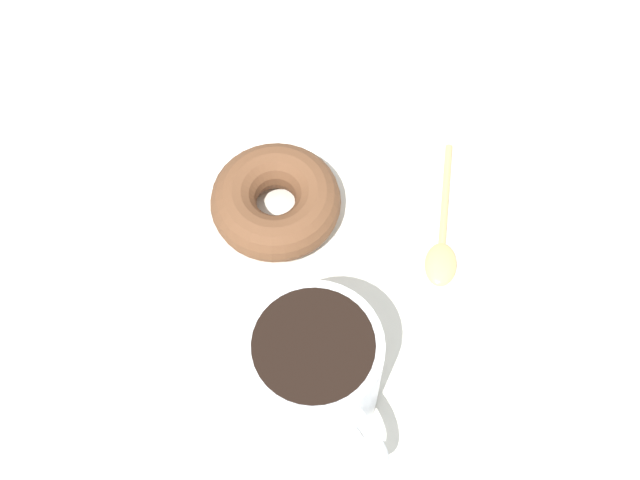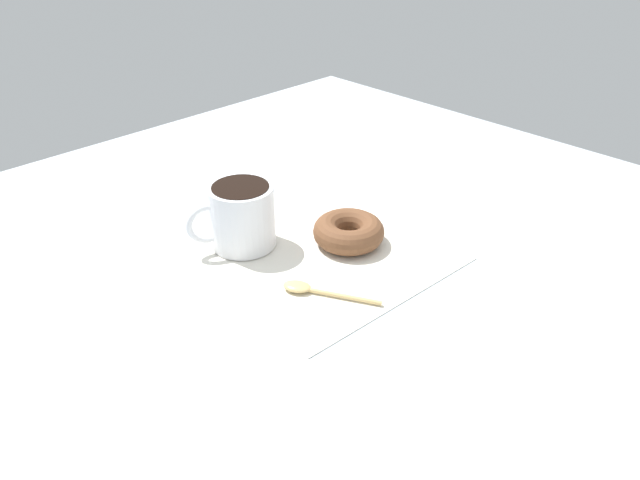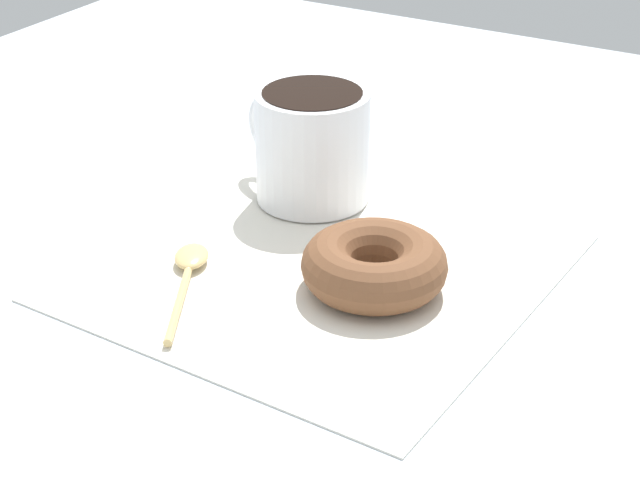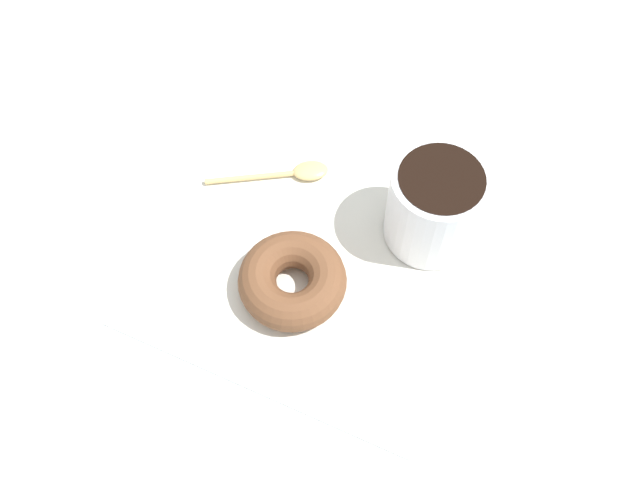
{
  "view_description": "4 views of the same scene",
  "coord_description": "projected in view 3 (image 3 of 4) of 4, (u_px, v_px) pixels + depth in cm",
  "views": [
    {
      "loc": [
        18.98,
        -26.61,
        60.88
      ],
      "look_at": [
        1.43,
        -1.71,
        2.3
      ],
      "focal_mm": 50.0,
      "sensor_mm": 36.0,
      "label": 1
    },
    {
      "loc": [
        52.2,
        49.79,
        45.88
      ],
      "look_at": [
        1.43,
        -1.71,
        2.3
      ],
      "focal_mm": 35.0,
      "sensor_mm": 36.0,
      "label": 2
    },
    {
      "loc": [
        -31.42,
        55.38,
        37.94
      ],
      "look_at": [
        1.43,
        -1.71,
        2.3
      ],
      "focal_mm": 60.0,
      "sensor_mm": 36.0,
      "label": 3
    },
    {
      "loc": [
        -29.89,
        -13.82,
        60.09
      ],
      "look_at": [
        1.43,
        -1.71,
        2.3
      ],
      "focal_mm": 40.0,
      "sensor_mm": 36.0,
      "label": 4
    }
  ],
  "objects": [
    {
      "name": "ground_plane",
      "position": [
        326.0,
        296.0,
        0.75
      ],
      "size": [
        120.0,
        120.0,
        2.0
      ],
      "primitive_type": "cube",
      "color": "#B2BCC6"
    },
    {
      "name": "napkin",
      "position": [
        320.0,
        267.0,
        0.76
      ],
      "size": [
        31.61,
        31.61,
        0.3
      ],
      "primitive_type": "cube",
      "rotation": [
        0.0,
        0.0,
        -0.05
      ],
      "color": "white",
      "rests_on": "ground_plane"
    },
    {
      "name": "coffee_cup",
      "position": [
        311.0,
        144.0,
        0.83
      ],
      "size": [
        12.07,
        8.94,
        8.93
      ],
      "color": "white",
      "rests_on": "napkin"
    },
    {
      "name": "donut",
      "position": [
        374.0,
        265.0,
        0.72
      ],
      "size": [
        10.0,
        10.0,
        3.54
      ],
      "primitive_type": "torus",
      "color": "brown",
      "rests_on": "napkin"
    },
    {
      "name": "spoon",
      "position": [
        188.0,
        269.0,
        0.75
      ],
      "size": [
        7.21,
        11.83,
        0.9
      ],
      "color": "#D8B772",
      "rests_on": "napkin"
    }
  ]
}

